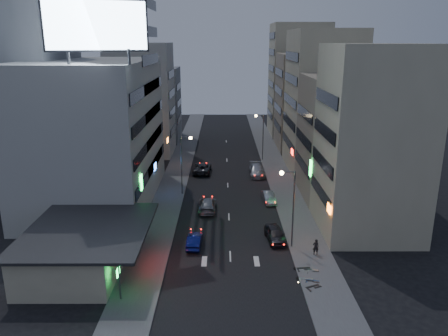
{
  "coord_description": "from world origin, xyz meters",
  "views": [
    {
      "loc": [
        -0.72,
        -34.51,
        20.2
      ],
      "look_at": [
        -0.58,
        16.15,
        5.47
      ],
      "focal_mm": 35.0,
      "sensor_mm": 36.0,
      "label": 1
    }
  ],
  "objects_px": {
    "parked_car_right_mid": "(269,197)",
    "person": "(316,247)",
    "road_car_blue": "(195,240)",
    "parked_car_right_near": "(275,234)",
    "parked_car_left": "(202,168)",
    "scooter_blue": "(320,275)",
    "road_car_silver": "(207,205)",
    "scooter_black_b": "(310,261)",
    "parked_car_right_far": "(257,170)",
    "scooter_black_a": "(318,278)",
    "scooter_silver_b": "(318,265)",
    "scooter_silver_a": "(313,273)"
  },
  "relations": [
    {
      "from": "parked_car_right_mid",
      "to": "scooter_black_b",
      "type": "bearing_deg",
      "value": -88.9
    },
    {
      "from": "parked_car_right_far",
      "to": "scooter_silver_b",
      "type": "distance_m",
      "value": 29.87
    },
    {
      "from": "parked_car_right_near",
      "to": "scooter_blue",
      "type": "xyz_separation_m",
      "value": [
        2.95,
        -8.21,
        -0.12
      ]
    },
    {
      "from": "parked_car_right_mid",
      "to": "road_car_blue",
      "type": "relative_size",
      "value": 1.0
    },
    {
      "from": "scooter_silver_a",
      "to": "scooter_blue",
      "type": "relative_size",
      "value": 1.09
    },
    {
      "from": "road_car_blue",
      "to": "scooter_black_a",
      "type": "relative_size",
      "value": 2.05
    },
    {
      "from": "road_car_blue",
      "to": "scooter_silver_b",
      "type": "xyz_separation_m",
      "value": [
        11.59,
        -5.05,
        -0.04
      ]
    },
    {
      "from": "scooter_blue",
      "to": "road_car_silver",
      "type": "bearing_deg",
      "value": 48.5
    },
    {
      "from": "road_car_blue",
      "to": "scooter_blue",
      "type": "height_order",
      "value": "road_car_blue"
    },
    {
      "from": "scooter_blue",
      "to": "parked_car_left",
      "type": "bearing_deg",
      "value": 36.46
    },
    {
      "from": "scooter_blue",
      "to": "scooter_black_b",
      "type": "distance_m",
      "value": 2.45
    },
    {
      "from": "parked_car_right_far",
      "to": "road_car_blue",
      "type": "xyz_separation_m",
      "value": [
        -8.22,
        -24.63,
        -0.16
      ]
    },
    {
      "from": "road_car_silver",
      "to": "scooter_blue",
      "type": "xyz_separation_m",
      "value": [
        10.38,
        -16.87,
        -0.13
      ]
    },
    {
      "from": "road_car_blue",
      "to": "person",
      "type": "bearing_deg",
      "value": 173.35
    },
    {
      "from": "parked_car_right_near",
      "to": "scooter_blue",
      "type": "height_order",
      "value": "parked_car_right_near"
    },
    {
      "from": "parked_car_right_near",
      "to": "road_car_silver",
      "type": "bearing_deg",
      "value": 124.09
    },
    {
      "from": "parked_car_right_mid",
      "to": "person",
      "type": "relative_size",
      "value": 2.47
    },
    {
      "from": "parked_car_right_mid",
      "to": "person",
      "type": "bearing_deg",
      "value": -83.94
    },
    {
      "from": "scooter_silver_b",
      "to": "scooter_black_b",
      "type": "bearing_deg",
      "value": 51.92
    },
    {
      "from": "scooter_black_b",
      "to": "road_car_blue",
      "type": "bearing_deg",
      "value": 60.49
    },
    {
      "from": "parked_car_left",
      "to": "scooter_silver_a",
      "type": "bearing_deg",
      "value": 111.53
    },
    {
      "from": "parked_car_right_near",
      "to": "parked_car_left",
      "type": "relative_size",
      "value": 0.78
    },
    {
      "from": "parked_car_right_far",
      "to": "scooter_silver_a",
      "type": "relative_size",
      "value": 3.07
    },
    {
      "from": "road_car_silver",
      "to": "scooter_black_b",
      "type": "bearing_deg",
      "value": 124.6
    },
    {
      "from": "parked_car_right_mid",
      "to": "scooter_silver_b",
      "type": "bearing_deg",
      "value": -87.02
    },
    {
      "from": "scooter_silver_b",
      "to": "road_car_silver",
      "type": "bearing_deg",
      "value": 34.31
    },
    {
      "from": "parked_car_right_mid",
      "to": "scooter_black_b",
      "type": "distance_m",
      "value": 17.41
    },
    {
      "from": "parked_car_right_mid",
      "to": "road_car_silver",
      "type": "distance_m",
      "value": 8.39
    },
    {
      "from": "person",
      "to": "scooter_silver_a",
      "type": "bearing_deg",
      "value": 77.0
    },
    {
      "from": "scooter_silver_a",
      "to": "scooter_silver_b",
      "type": "bearing_deg",
      "value": -16.78
    },
    {
      "from": "road_car_silver",
      "to": "person",
      "type": "xyz_separation_m",
      "value": [
        10.99,
        -11.97,
        0.17
      ]
    },
    {
      "from": "parked_car_right_near",
      "to": "road_car_blue",
      "type": "height_order",
      "value": "parked_car_right_near"
    },
    {
      "from": "parked_car_right_far",
      "to": "scooter_black_a",
      "type": "distance_m",
      "value": 32.26
    },
    {
      "from": "scooter_black_a",
      "to": "scooter_silver_a",
      "type": "distance_m",
      "value": 0.89
    },
    {
      "from": "parked_car_right_near",
      "to": "parked_car_right_far",
      "type": "relative_size",
      "value": 0.79
    },
    {
      "from": "road_car_silver",
      "to": "person",
      "type": "bearing_deg",
      "value": 132.57
    },
    {
      "from": "road_car_blue",
      "to": "person",
      "type": "relative_size",
      "value": 2.46
    },
    {
      "from": "person",
      "to": "scooter_black_b",
      "type": "bearing_deg",
      "value": 68.57
    },
    {
      "from": "person",
      "to": "parked_car_right_mid",
      "type": "bearing_deg",
      "value": -77.36
    },
    {
      "from": "parked_car_left",
      "to": "road_car_blue",
      "type": "relative_size",
      "value": 1.43
    },
    {
      "from": "parked_car_right_far",
      "to": "road_car_blue",
      "type": "distance_m",
      "value": 25.97
    },
    {
      "from": "road_car_blue",
      "to": "scooter_black_b",
      "type": "xyz_separation_m",
      "value": [
        10.93,
        -4.56,
        0.05
      ]
    },
    {
      "from": "parked_car_right_far",
      "to": "scooter_black_a",
      "type": "relative_size",
      "value": 2.89
    },
    {
      "from": "parked_car_right_near",
      "to": "parked_car_right_mid",
      "type": "relative_size",
      "value": 1.11
    },
    {
      "from": "scooter_black_a",
      "to": "scooter_blue",
      "type": "xyz_separation_m",
      "value": [
        0.26,
        0.53,
        -0.08
      ]
    },
    {
      "from": "parked_car_left",
      "to": "road_car_blue",
      "type": "bearing_deg",
      "value": 93.45
    },
    {
      "from": "person",
      "to": "scooter_silver_b",
      "type": "xyz_separation_m",
      "value": [
        -0.37,
        -2.98,
        -0.31
      ]
    },
    {
      "from": "scooter_silver_a",
      "to": "scooter_black_b",
      "type": "relative_size",
      "value": 0.96
    },
    {
      "from": "parked_car_left",
      "to": "parked_car_right_far",
      "type": "distance_m",
      "value": 8.73
    },
    {
      "from": "scooter_silver_a",
      "to": "scooter_black_b",
      "type": "bearing_deg",
      "value": 5.78
    }
  ]
}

